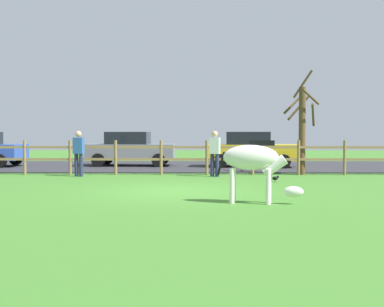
# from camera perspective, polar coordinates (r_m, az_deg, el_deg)

# --- Properties ---
(ground_plane) EXTENTS (60.00, 60.00, 0.00)m
(ground_plane) POSITION_cam_1_polar(r_m,az_deg,el_deg) (13.38, -1.98, -4.35)
(ground_plane) COLOR #3D7528
(parking_asphalt) EXTENTS (28.00, 7.40, 0.05)m
(parking_asphalt) POSITION_cam_1_polar(r_m,az_deg,el_deg) (22.63, -0.87, -1.48)
(parking_asphalt) COLOR #2D2D33
(parking_asphalt) RESTS_ON ground_plane
(paddock_fence) EXTENTS (20.60, 0.11, 1.29)m
(paddock_fence) POSITION_cam_1_polar(r_m,az_deg,el_deg) (18.34, -3.60, -0.21)
(paddock_fence) COLOR olive
(paddock_fence) RESTS_ON ground_plane
(bare_tree) EXTENTS (1.30, 1.31, 3.95)m
(bare_tree) POSITION_cam_1_polar(r_m,az_deg,el_deg) (18.87, 12.69, 3.17)
(bare_tree) COLOR #513A23
(bare_tree) RESTS_ON ground_plane
(zebra) EXTENTS (1.92, 0.71, 1.41)m
(zebra) POSITION_cam_1_polar(r_m,az_deg,el_deg) (11.05, 7.26, -0.99)
(zebra) COLOR white
(zebra) RESTS_ON ground_plane
(crow_on_grass) EXTENTS (0.21, 0.10, 0.20)m
(crow_on_grass) POSITION_cam_1_polar(r_m,az_deg,el_deg) (15.92, 9.66, -2.83)
(crow_on_grass) COLOR black
(crow_on_grass) RESTS_ON ground_plane
(parked_car_yellow) EXTENTS (4.15, 2.20, 1.56)m
(parked_car_yellow) POSITION_cam_1_polar(r_m,az_deg,el_deg) (22.06, 6.85, 0.52)
(parked_car_yellow) COLOR yellow
(parked_car_yellow) RESTS_ON parking_asphalt
(parked_car_grey) EXTENTS (4.06, 2.00, 1.56)m
(parked_car_grey) POSITION_cam_1_polar(r_m,az_deg,el_deg) (22.76, -7.14, 0.58)
(parked_car_grey) COLOR slate
(parked_car_grey) RESTS_ON parking_asphalt
(visitor_left_of_tree) EXTENTS (0.41, 0.31, 1.64)m
(visitor_left_of_tree) POSITION_cam_1_polar(r_m,az_deg,el_deg) (17.56, 2.65, 0.25)
(visitor_left_of_tree) COLOR #232847
(visitor_left_of_tree) RESTS_ON ground_plane
(visitor_right_of_tree) EXTENTS (0.40, 0.29, 1.64)m
(visitor_right_of_tree) POSITION_cam_1_polar(r_m,az_deg,el_deg) (18.09, -13.03, 0.25)
(visitor_right_of_tree) COLOR #232847
(visitor_right_of_tree) RESTS_ON ground_plane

